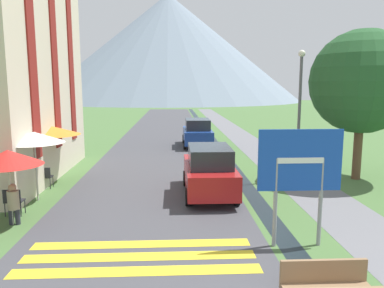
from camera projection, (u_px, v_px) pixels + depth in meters
ground_plane at (199, 147)px, 24.61m from camera, size 160.00×160.00×0.00m
road at (165, 129)px, 34.35m from camera, size 6.40×60.00×0.01m
footpath at (231, 129)px, 34.65m from camera, size 2.20×60.00×0.01m
drainage_channel at (205, 129)px, 34.53m from camera, size 0.60×60.00×0.00m
crosswalk_marking at (139, 257)px, 8.75m from camera, size 5.44×1.84×0.01m
mountain_distant at (169, 48)px, 100.49m from camera, size 69.77×69.77×28.02m
road_sign at (300, 170)px, 9.07m from camera, size 2.06×0.11×2.94m
parked_car_near at (209, 171)px, 13.59m from camera, size 1.81×4.11×1.82m
parked_car_far at (197, 133)px, 24.67m from camera, size 1.90×4.18×1.82m
cafe_chair_near_right at (11, 200)px, 11.45m from camera, size 0.40×0.40×0.85m
cafe_chair_far_right at (46, 176)px, 14.51m from camera, size 0.40×0.40×0.85m
cafe_chair_near_left at (16, 200)px, 11.44m from camera, size 0.40×0.40×0.85m
cafe_chair_middle at (22, 186)px, 12.96m from camera, size 0.40×0.40×0.85m
cafe_umbrella_front_red at (8, 158)px, 10.47m from camera, size 1.92×1.92×2.19m
cafe_umbrella_middle_white at (34, 138)px, 12.73m from camera, size 2.02×2.02×2.41m
cafe_umbrella_rear_orange at (50, 130)px, 15.28m from camera, size 2.40×2.40×2.34m
person_seated_near at (13, 202)px, 10.69m from camera, size 0.32×0.32×1.21m
person_seated_far at (17, 187)px, 12.26m from camera, size 0.32×0.32×1.23m
streetlamp at (300, 105)px, 15.33m from camera, size 0.28×0.28×5.39m
tree_by_path at (362, 82)px, 15.48m from camera, size 4.30×4.30×6.28m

